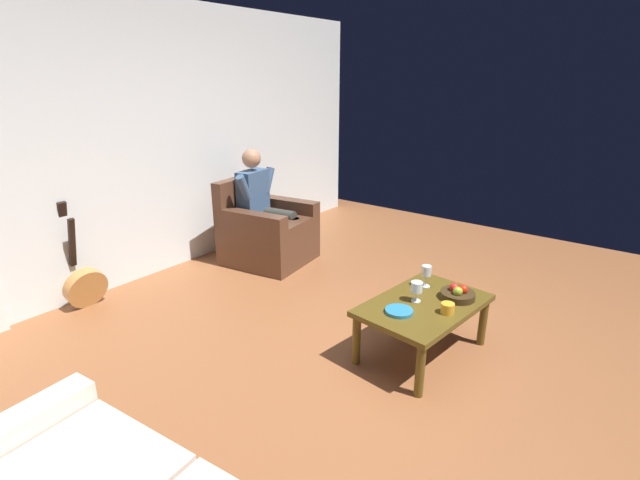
{
  "coord_description": "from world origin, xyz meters",
  "views": [
    {
      "loc": [
        2.74,
        1.32,
        1.95
      ],
      "look_at": [
        -0.35,
        -1.04,
        0.57
      ],
      "focal_mm": 26.27,
      "sensor_mm": 36.0,
      "label": 1
    }
  ],
  "objects": [
    {
      "name": "ground_plane",
      "position": [
        0.0,
        0.0,
        0.0
      ],
      "size": [
        6.93,
        6.93,
        0.0
      ],
      "primitive_type": "plane",
      "color": "brown"
    },
    {
      "name": "wall_back",
      "position": [
        0.0,
        -2.8,
        1.32
      ],
      "size": [
        6.18,
        0.06,
        2.65
      ],
      "primitive_type": "cube",
      "color": "silver",
      "rests_on": "ground"
    },
    {
      "name": "armchair",
      "position": [
        -0.76,
        -2.09,
        0.32
      ],
      "size": [
        0.91,
        0.94,
        0.91
      ],
      "rotation": [
        0.0,
        0.0,
        0.14
      ],
      "color": "#523222",
      "rests_on": "ground"
    },
    {
      "name": "person_seated",
      "position": [
        -0.76,
        -2.11,
        0.65
      ],
      "size": [
        0.63,
        0.64,
        1.22
      ],
      "rotation": [
        0.0,
        0.0,
        0.14
      ],
      "color": "#3A5577",
      "rests_on": "ground"
    },
    {
      "name": "coffee_table",
      "position": [
        -0.1,
        0.09,
        0.36
      ],
      "size": [
        1.03,
        0.73,
        0.41
      ],
      "rotation": [
        0.0,
        0.0,
        -0.12
      ],
      "color": "#524015",
      "rests_on": "ground"
    },
    {
      "name": "guitar",
      "position": [
        1.01,
        -2.6,
        0.21
      ],
      "size": [
        0.36,
        0.31,
        0.94
      ],
      "color": "#B97F41",
      "rests_on": "ground"
    },
    {
      "name": "wine_glass_near",
      "position": [
        -0.08,
        0.03,
        0.52
      ],
      "size": [
        0.08,
        0.08,
        0.15
      ],
      "color": "silver",
      "rests_on": "coffee_table"
    },
    {
      "name": "wine_glass_far",
      "position": [
        -0.35,
        -0.02,
        0.53
      ],
      "size": [
        0.07,
        0.07,
        0.17
      ],
      "color": "silver",
      "rests_on": "coffee_table"
    },
    {
      "name": "fruit_bowl",
      "position": [
        -0.31,
        0.25,
        0.45
      ],
      "size": [
        0.25,
        0.25,
        0.11
      ],
      "color": "#372814",
      "rests_on": "coffee_table"
    },
    {
      "name": "decorative_dish",
      "position": [
        0.15,
        0.02,
        0.43
      ],
      "size": [
        0.19,
        0.19,
        0.02
      ],
      "primitive_type": "cylinder",
      "color": "teal",
      "rests_on": "coffee_table"
    },
    {
      "name": "candle_jar",
      "position": [
        -0.05,
        0.29,
        0.45
      ],
      "size": [
        0.09,
        0.09,
        0.07
      ],
      "primitive_type": "cylinder",
      "color": "gold",
      "rests_on": "coffee_table"
    }
  ]
}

